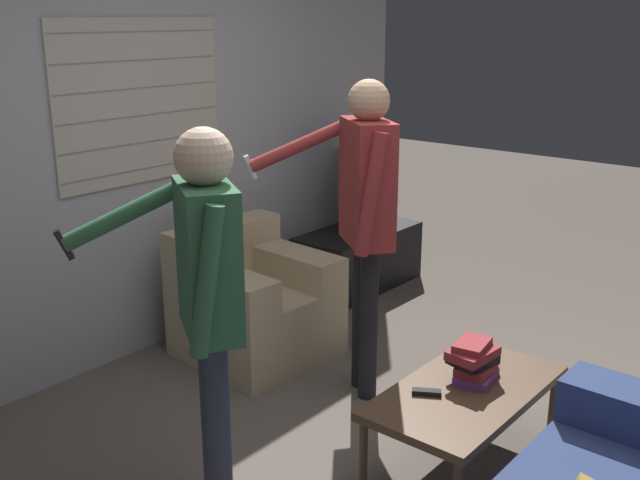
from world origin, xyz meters
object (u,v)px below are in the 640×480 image
object	(u,v)px
tv	(359,193)
soda_can	(474,351)
person_left_standing	(206,278)
person_right_standing	(365,202)
armchair_beige	(252,303)
book_stack	(474,361)
coffee_table	(466,396)
spare_remote	(427,392)

from	to	relation	value
tv	soda_can	xyz separation A→B (m)	(-1.35, -1.72, -0.28)
person_left_standing	person_right_standing	xyz separation A→B (m)	(1.21, 0.13, 0.06)
armchair_beige	book_stack	distance (m)	1.62
tv	soda_can	distance (m)	2.21
armchair_beige	coffee_table	bearing A→B (deg)	84.95
tv	book_stack	distance (m)	2.38
person_right_standing	soda_can	bearing A→B (deg)	-144.23
tv	book_stack	xyz separation A→B (m)	(-1.52, -1.81, -0.25)
armchair_beige	tv	size ratio (longest dim) A/B	1.26
person_right_standing	spare_remote	distance (m)	1.06
armchair_beige	book_stack	world-z (taller)	armchair_beige
armchair_beige	tv	xyz separation A→B (m)	(1.36, 0.21, 0.42)
armchair_beige	person_left_standing	xyz separation A→B (m)	(-1.19, -0.95, 0.71)
book_stack	soda_can	bearing A→B (deg)	27.53
tv	person_right_standing	xyz separation A→B (m)	(-1.33, -1.03, 0.35)
soda_can	armchair_beige	bearing A→B (deg)	90.20
book_stack	person_left_standing	bearing A→B (deg)	147.57
book_stack	spare_remote	bearing A→B (deg)	160.17
tv	soda_can	size ratio (longest dim) A/B	5.35
coffee_table	spare_remote	bearing A→B (deg)	147.55
person_left_standing	armchair_beige	bearing A→B (deg)	-18.98
spare_remote	person_left_standing	bearing A→B (deg)	112.80
armchair_beige	coffee_table	world-z (taller)	armchair_beige
tv	spare_remote	distance (m)	2.49
armchair_beige	soda_can	xyz separation A→B (m)	(0.01, -1.52, 0.13)
coffee_table	person_left_standing	distance (m)	1.33
armchair_beige	spare_remote	bearing A→B (deg)	78.31
coffee_table	person_left_standing	size ratio (longest dim) A/B	0.62
soda_can	person_right_standing	bearing A→B (deg)	88.56
coffee_table	tv	xyz separation A→B (m)	(1.61, 1.82, 0.38)
armchair_beige	coffee_table	xyz separation A→B (m)	(-0.25, -1.62, 0.03)
coffee_table	soda_can	bearing A→B (deg)	21.77
tv	person_left_standing	distance (m)	2.81
person_right_standing	book_stack	xyz separation A→B (m)	(-0.19, -0.78, -0.60)
person_right_standing	spare_remote	world-z (taller)	person_right_standing
book_stack	spare_remote	size ratio (longest dim) A/B	2.04
book_stack	spare_remote	distance (m)	0.28
spare_remote	coffee_table	bearing A→B (deg)	-63.65
coffee_table	soda_can	distance (m)	0.30
soda_can	coffee_table	bearing A→B (deg)	-158.23
armchair_beige	tv	bearing A→B (deg)	-167.57
coffee_table	soda_can	xyz separation A→B (m)	(0.26, 0.10, 0.10)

